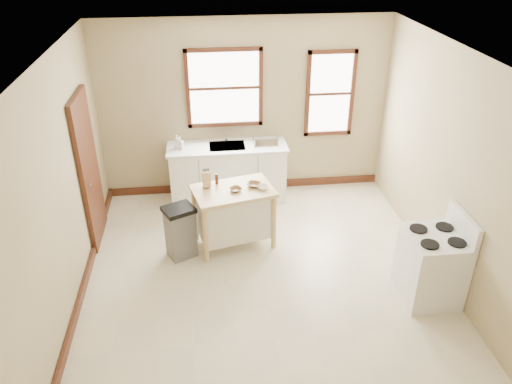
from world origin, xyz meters
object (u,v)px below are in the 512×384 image
(soap_bottle_b, at_px, (180,143))
(bowl_a, at_px, (236,189))
(pepper_grinder, at_px, (217,179))
(soap_bottle_a, at_px, (177,142))
(dish_rack, at_px, (265,141))
(bowl_c, at_px, (263,187))
(kitchen_island, at_px, (234,217))
(trash_bin, at_px, (180,232))
(gas_stove, at_px, (433,257))
(knife_block, at_px, (206,180))
(bowl_b, at_px, (254,185))

(soap_bottle_b, relative_size, bowl_a, 1.19)
(pepper_grinder, bearing_deg, soap_bottle_a, 116.56)
(dish_rack, height_order, bowl_a, dish_rack)
(soap_bottle_a, distance_m, bowl_c, 1.75)
(soap_bottle_a, distance_m, dish_rack, 1.36)
(soap_bottle_a, bearing_deg, pepper_grinder, -81.60)
(kitchen_island, height_order, bowl_a, bowl_a)
(pepper_grinder, height_order, trash_bin, pepper_grinder)
(dish_rack, distance_m, kitchen_island, 1.54)
(gas_stove, bearing_deg, pepper_grinder, 147.72)
(knife_block, height_order, pepper_grinder, knife_block)
(dish_rack, distance_m, trash_bin, 2.10)
(knife_block, distance_m, bowl_b, 0.64)
(soap_bottle_b, xyz_separation_m, kitchen_island, (0.71, -1.28, -0.58))
(knife_block, bearing_deg, gas_stove, -40.85)
(trash_bin, bearing_deg, knife_block, 14.50)
(bowl_b, bearing_deg, trash_bin, -165.44)
(trash_bin, xyz_separation_m, gas_stove, (2.95, -1.15, 0.19))
(soap_bottle_a, bearing_deg, bowl_a, -77.28)
(knife_block, height_order, bowl_a, knife_block)
(kitchen_island, distance_m, knife_block, 0.65)
(kitchen_island, height_order, knife_block, knife_block)
(soap_bottle_b, bearing_deg, bowl_c, -31.21)
(kitchen_island, bearing_deg, bowl_c, -17.79)
(bowl_a, height_order, gas_stove, gas_stove)
(dish_rack, height_order, bowl_c, dish_rack)
(bowl_b, bearing_deg, bowl_a, -158.52)
(trash_bin, bearing_deg, pepper_grinder, 10.72)
(knife_block, distance_m, bowl_a, 0.42)
(soap_bottle_a, xyz_separation_m, pepper_grinder, (0.55, -1.10, -0.09))
(kitchen_island, height_order, pepper_grinder, pepper_grinder)
(bowl_b, distance_m, bowl_c, 0.14)
(trash_bin, bearing_deg, kitchen_island, -10.32)
(trash_bin, bearing_deg, dish_rack, 22.87)
(dish_rack, bearing_deg, knife_block, -133.94)
(pepper_grinder, bearing_deg, gas_stove, -32.28)
(bowl_b, xyz_separation_m, bowl_c, (0.11, -0.09, 0.00))
(pepper_grinder, height_order, bowl_b, pepper_grinder)
(bowl_a, relative_size, bowl_c, 1.09)
(pepper_grinder, xyz_separation_m, bowl_b, (0.49, -0.12, -0.05))
(soap_bottle_b, bearing_deg, soap_bottle_a, -169.05)
(dish_rack, distance_m, gas_stove, 3.15)
(bowl_c, bearing_deg, dish_rack, 81.27)
(dish_rack, distance_m, pepper_grinder, 1.39)
(bowl_c, xyz_separation_m, trash_bin, (-1.12, -0.17, -0.51))
(soap_bottle_a, relative_size, knife_block, 1.10)
(knife_block, bearing_deg, kitchen_island, -30.22)
(knife_block, xyz_separation_m, gas_stove, (2.57, -1.48, -0.40))
(bowl_b, height_order, trash_bin, bowl_b)
(soap_bottle_b, relative_size, trash_bin, 0.25)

